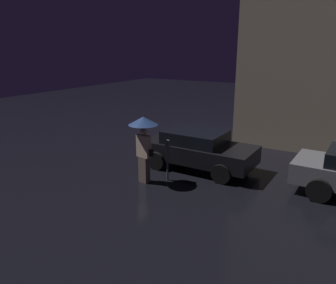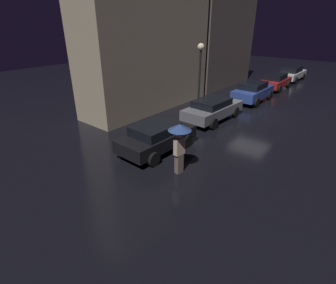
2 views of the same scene
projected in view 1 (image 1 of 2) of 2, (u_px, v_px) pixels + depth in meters
name	position (u px, v px, depth m)	size (l,w,h in m)	color
parked_car_black	(198.00, 149.00, 11.56)	(3.96, 1.99, 1.35)	black
pedestrian_with_umbrella	(144.00, 134.00, 10.08)	(0.92, 0.92, 2.13)	#66564C
parking_meter	(168.00, 156.00, 10.43)	(0.12, 0.10, 1.35)	#4C5154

